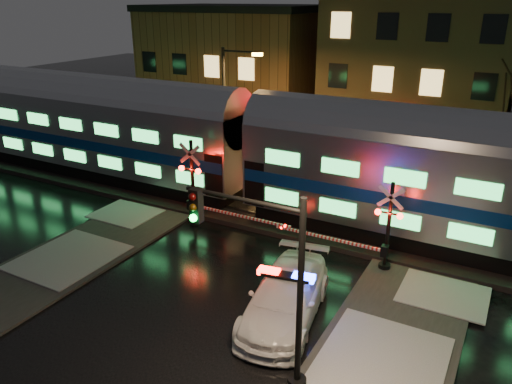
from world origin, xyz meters
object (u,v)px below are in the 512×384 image
crossing_signal_right (377,235)px  crossing_signal_left (198,192)px  police_car (286,297)px  streetlight (228,105)px  traffic_light (269,285)px

crossing_signal_right → crossing_signal_left: size_ratio=0.90×
police_car → streetlight: streetlight is taller
police_car → traffic_light: bearing=-84.0°
crossing_signal_left → streetlight: bearing=110.0°
crossing_signal_right → traffic_light: 7.58m
streetlight → crossing_signal_left: bearing=-70.0°
police_car → crossing_signal_right: size_ratio=1.09×
traffic_light → streetlight: streetlight is taller
police_car → streetlight: size_ratio=0.76×
crossing_signal_left → traffic_light: bearing=-44.8°
crossing_signal_right → streetlight: bearing=148.2°
police_car → crossing_signal_left: size_ratio=0.98×
traffic_light → police_car: bearing=110.7°
crossing_signal_right → police_car: bearing=-110.8°
police_car → traffic_light: (0.78, -2.80, 2.22)m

